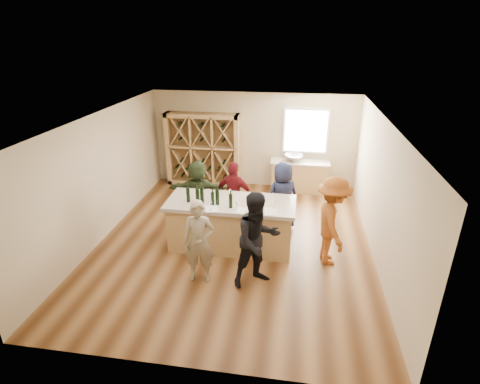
# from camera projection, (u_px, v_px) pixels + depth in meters

# --- Properties ---
(floor) EXTENTS (6.00, 7.00, 0.10)m
(floor) POSITION_uv_depth(u_px,v_px,m) (234.00, 244.00, 8.50)
(floor) COLOR brown
(floor) RESTS_ON ground
(ceiling) EXTENTS (6.00, 7.00, 0.10)m
(ceiling) POSITION_uv_depth(u_px,v_px,m) (233.00, 116.00, 7.34)
(ceiling) COLOR white
(ceiling) RESTS_ON ground
(wall_back) EXTENTS (6.00, 0.10, 2.80)m
(wall_back) POSITION_uv_depth(u_px,v_px,m) (254.00, 140.00, 11.14)
(wall_back) COLOR #C0AD8B
(wall_back) RESTS_ON ground
(wall_front) EXTENTS (6.00, 0.10, 2.80)m
(wall_front) POSITION_uv_depth(u_px,v_px,m) (186.00, 291.00, 4.70)
(wall_front) COLOR #C0AD8B
(wall_front) RESTS_ON ground
(wall_left) EXTENTS (0.10, 7.00, 2.80)m
(wall_left) POSITION_uv_depth(u_px,v_px,m) (99.00, 177.00, 8.35)
(wall_left) COLOR #C0AD8B
(wall_left) RESTS_ON ground
(wall_right) EXTENTS (0.10, 7.00, 2.80)m
(wall_right) POSITION_uv_depth(u_px,v_px,m) (384.00, 193.00, 7.49)
(wall_right) COLOR #C0AD8B
(wall_right) RESTS_ON ground
(window_frame) EXTENTS (1.30, 0.06, 1.30)m
(window_frame) POSITION_uv_depth(u_px,v_px,m) (306.00, 131.00, 10.71)
(window_frame) COLOR white
(window_frame) RESTS_ON wall_back
(window_pane) EXTENTS (1.18, 0.01, 1.18)m
(window_pane) POSITION_uv_depth(u_px,v_px,m) (306.00, 131.00, 10.68)
(window_pane) COLOR white
(window_pane) RESTS_ON wall_back
(wine_rack) EXTENTS (2.20, 0.45, 2.20)m
(wine_rack) POSITION_uv_depth(u_px,v_px,m) (203.00, 150.00, 11.21)
(wine_rack) COLOR tan
(wine_rack) RESTS_ON floor
(back_counter_base) EXTENTS (1.60, 0.58, 0.86)m
(back_counter_base) POSITION_uv_depth(u_px,v_px,m) (299.00, 177.00, 11.01)
(back_counter_base) COLOR tan
(back_counter_base) RESTS_ON floor
(back_counter_top) EXTENTS (1.70, 0.62, 0.06)m
(back_counter_top) POSITION_uv_depth(u_px,v_px,m) (300.00, 162.00, 10.83)
(back_counter_top) COLOR #B2A592
(back_counter_top) RESTS_ON back_counter_base
(sink) EXTENTS (0.54, 0.54, 0.19)m
(sink) POSITION_uv_depth(u_px,v_px,m) (293.00, 158.00, 10.81)
(sink) COLOR silver
(sink) RESTS_ON back_counter_top
(faucet) EXTENTS (0.02, 0.02, 0.30)m
(faucet) POSITION_uv_depth(u_px,v_px,m) (294.00, 154.00, 10.95)
(faucet) COLOR silver
(faucet) RESTS_ON back_counter_top
(tasting_counter_base) EXTENTS (2.60, 1.00, 1.00)m
(tasting_counter_base) POSITION_uv_depth(u_px,v_px,m) (231.00, 226.00, 8.14)
(tasting_counter_base) COLOR tan
(tasting_counter_base) RESTS_ON floor
(tasting_counter_top) EXTENTS (2.72, 1.12, 0.08)m
(tasting_counter_top) POSITION_uv_depth(u_px,v_px,m) (231.00, 203.00, 7.92)
(tasting_counter_top) COLOR #B2A592
(tasting_counter_top) RESTS_ON tasting_counter_base
(wine_bottle_a) EXTENTS (0.10, 0.10, 0.32)m
(wine_bottle_a) POSITION_uv_depth(u_px,v_px,m) (188.00, 195.00, 7.82)
(wine_bottle_a) COLOR black
(wine_bottle_a) RESTS_ON tasting_counter_top
(wine_bottle_b) EXTENTS (0.10, 0.10, 0.33)m
(wine_bottle_b) POSITION_uv_depth(u_px,v_px,m) (198.00, 197.00, 7.73)
(wine_bottle_b) COLOR black
(wine_bottle_b) RESTS_ON tasting_counter_top
(wine_bottle_c) EXTENTS (0.09, 0.09, 0.33)m
(wine_bottle_c) POSITION_uv_depth(u_px,v_px,m) (202.00, 195.00, 7.81)
(wine_bottle_c) COLOR black
(wine_bottle_c) RESTS_ON tasting_counter_top
(wine_bottle_d) EXTENTS (0.09, 0.09, 0.28)m
(wine_bottle_d) POSITION_uv_depth(u_px,v_px,m) (213.00, 199.00, 7.70)
(wine_bottle_d) COLOR black
(wine_bottle_d) RESTS_ON tasting_counter_top
(wine_bottle_e) EXTENTS (0.10, 0.10, 0.33)m
(wine_bottle_e) POSITION_uv_depth(u_px,v_px,m) (217.00, 197.00, 7.71)
(wine_bottle_e) COLOR black
(wine_bottle_e) RESTS_ON tasting_counter_top
(wine_glass_a) EXTENTS (0.08, 0.08, 0.18)m
(wine_glass_a) POSITION_uv_depth(u_px,v_px,m) (210.00, 206.00, 7.48)
(wine_glass_a) COLOR white
(wine_glass_a) RESTS_ON tasting_counter_top
(wine_glass_b) EXTENTS (0.07, 0.07, 0.16)m
(wine_glass_b) POSITION_uv_depth(u_px,v_px,m) (236.00, 207.00, 7.47)
(wine_glass_b) COLOR white
(wine_glass_b) RESTS_ON tasting_counter_top
(wine_glass_c) EXTENTS (0.10, 0.10, 0.20)m
(wine_glass_c) POSITION_uv_depth(u_px,v_px,m) (260.00, 208.00, 7.37)
(wine_glass_c) COLOR white
(wine_glass_c) RESTS_ON tasting_counter_top
(wine_glass_d) EXTENTS (0.08, 0.08, 0.19)m
(wine_glass_d) POSITION_uv_depth(u_px,v_px,m) (249.00, 201.00, 7.72)
(wine_glass_d) COLOR white
(wine_glass_d) RESTS_ON tasting_counter_top
(wine_glass_e) EXTENTS (0.07, 0.07, 0.16)m
(wine_glass_e) POSITION_uv_depth(u_px,v_px,m) (273.00, 205.00, 7.55)
(wine_glass_e) COLOR white
(wine_glass_e) RESTS_ON tasting_counter_top
(tasting_menu_a) EXTENTS (0.33, 0.39, 0.00)m
(tasting_menu_a) POSITION_uv_depth(u_px,v_px,m) (212.00, 209.00, 7.58)
(tasting_menu_a) COLOR white
(tasting_menu_a) RESTS_ON tasting_counter_top
(tasting_menu_b) EXTENTS (0.24, 0.30, 0.00)m
(tasting_menu_b) POSITION_uv_depth(u_px,v_px,m) (241.00, 210.00, 7.51)
(tasting_menu_b) COLOR white
(tasting_menu_b) RESTS_ON tasting_counter_top
(tasting_menu_c) EXTENTS (0.28, 0.35, 0.00)m
(tasting_menu_c) POSITION_uv_depth(u_px,v_px,m) (271.00, 211.00, 7.47)
(tasting_menu_c) COLOR white
(tasting_menu_c) RESTS_ON tasting_counter_top
(person_near_left) EXTENTS (0.63, 0.49, 1.63)m
(person_near_left) POSITION_uv_depth(u_px,v_px,m) (199.00, 242.00, 6.90)
(person_near_left) COLOR gray
(person_near_left) RESTS_ON floor
(person_near_right) EXTENTS (1.02, 0.90, 1.84)m
(person_near_right) POSITION_uv_depth(u_px,v_px,m) (257.00, 240.00, 6.76)
(person_near_right) COLOR black
(person_near_right) RESTS_ON floor
(person_server) EXTENTS (0.74, 1.27, 1.85)m
(person_server) POSITION_uv_depth(u_px,v_px,m) (332.00, 221.00, 7.41)
(person_server) COLOR #994C19
(person_server) RESTS_ON floor
(person_far_mid) EXTENTS (1.04, 0.68, 1.64)m
(person_far_mid) POSITION_uv_depth(u_px,v_px,m) (234.00, 195.00, 8.85)
(person_far_mid) COLOR #590F14
(person_far_mid) RESTS_ON floor
(person_far_right) EXTENTS (0.97, 0.86, 1.66)m
(person_far_right) POSITION_uv_depth(u_px,v_px,m) (282.00, 196.00, 8.75)
(person_far_right) COLOR #191E38
(person_far_right) RESTS_ON floor
(person_far_left) EXTENTS (1.52, 0.70, 1.59)m
(person_far_left) POSITION_uv_depth(u_px,v_px,m) (198.00, 192.00, 9.09)
(person_far_left) COLOR #263319
(person_far_left) RESTS_ON floor
(wine_bottle_f) EXTENTS (0.07, 0.07, 0.30)m
(wine_bottle_f) POSITION_uv_depth(u_px,v_px,m) (231.00, 201.00, 7.57)
(wine_bottle_f) COLOR black
(wine_bottle_f) RESTS_ON tasting_counter_top
(wine_glass_f) EXTENTS (0.07, 0.07, 0.18)m
(wine_glass_f) POSITION_uv_depth(u_px,v_px,m) (230.00, 194.00, 8.06)
(wine_glass_f) COLOR white
(wine_glass_f) RESTS_ON tasting_counter_top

